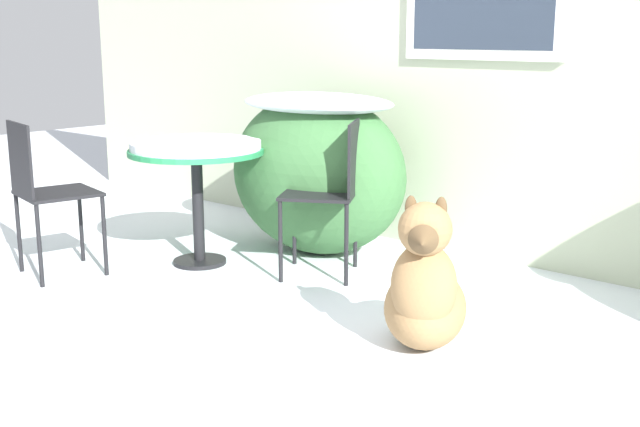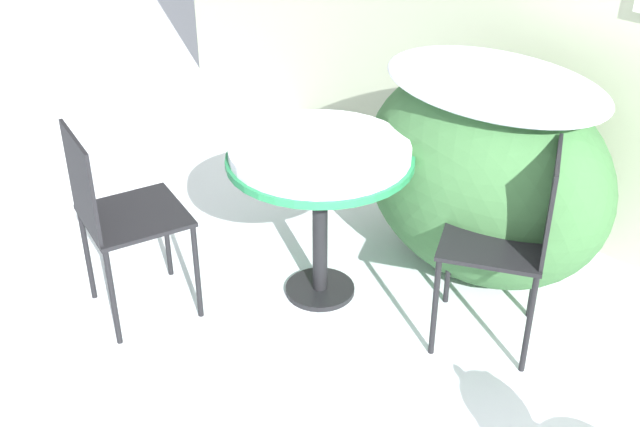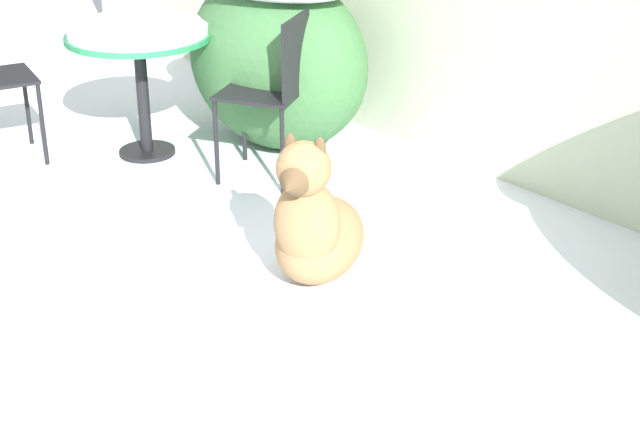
% 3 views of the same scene
% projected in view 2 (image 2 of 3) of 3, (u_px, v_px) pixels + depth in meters
% --- Properties ---
extents(shrub_left, '(1.22, 0.84, 1.00)m').
position_uv_depth(shrub_left, '(484.00, 169.00, 3.55)').
color(shrub_left, '#386638').
rests_on(shrub_left, ground_plane).
extents(patio_table, '(0.79, 0.79, 0.74)m').
position_uv_depth(patio_table, '(320.00, 166.00, 3.33)').
color(patio_table, black).
rests_on(patio_table, ground_plane).
extents(patio_chair_near_table, '(0.55, 0.55, 0.88)m').
position_uv_depth(patio_chair_near_table, '(512.00, 236.00, 3.13)').
color(patio_chair_near_table, black).
rests_on(patio_chair_near_table, ground_plane).
extents(patio_chair_far_side, '(0.48, 0.48, 0.88)m').
position_uv_depth(patio_chair_far_side, '(117.00, 213.00, 3.28)').
color(patio_chair_far_side, black).
rests_on(patio_chair_far_side, ground_plane).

